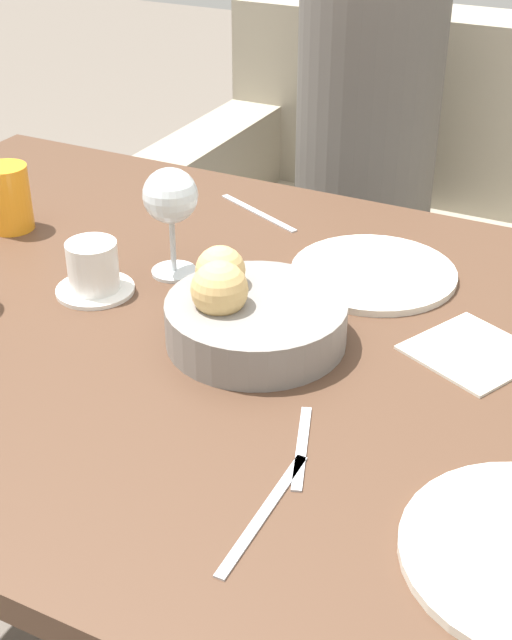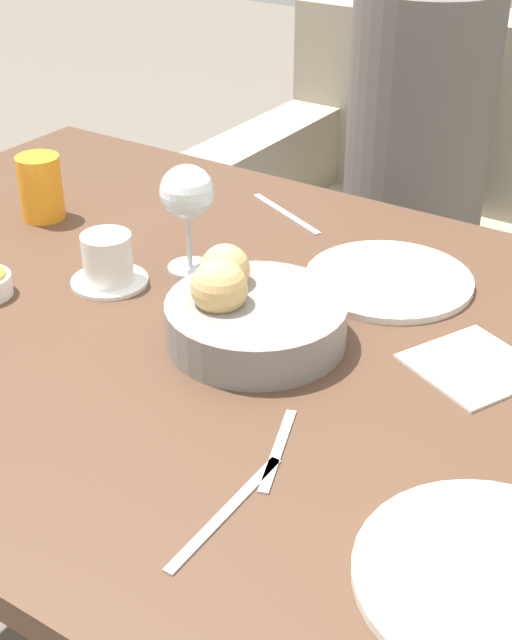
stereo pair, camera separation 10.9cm
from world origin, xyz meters
The scene contains 12 objects.
dining_table centered at (0.00, 0.00, 0.67)m, with size 1.48×0.94×0.76m.
couch centered at (0.11, 1.07, 0.33)m, with size 1.48×0.70×0.90m.
seated_person centered at (-0.17, 0.92, 0.52)m, with size 0.31×0.40×1.21m.
bread_basket centered at (0.03, -0.01, 0.79)m, with size 0.22×0.22×0.11m.
plate_far_center centered at (0.11, 0.22, 0.76)m, with size 0.23×0.23×0.01m.
juice_glass centered at (-0.45, 0.12, 0.81)m, with size 0.07×0.07×0.10m.
wine_glass centered at (-0.15, 0.10, 0.87)m, with size 0.08×0.08×0.16m.
coffee_cup centered at (-0.22, 0.01, 0.79)m, with size 0.11×0.11×0.07m.
fork_silver centered at (-0.14, 0.34, 0.76)m, with size 0.17×0.09×0.00m.
knife_silver centered at (0.18, -0.28, 0.76)m, with size 0.01×0.18×0.00m.
spoon_coffee centered at (0.17, -0.18, 0.76)m, with size 0.06×0.13×0.00m.
napkin centered at (0.28, 0.08, 0.76)m, with size 0.18×0.18×0.00m.
Camera 1 is at (0.46, -0.85, 1.34)m, focal length 50.00 mm.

